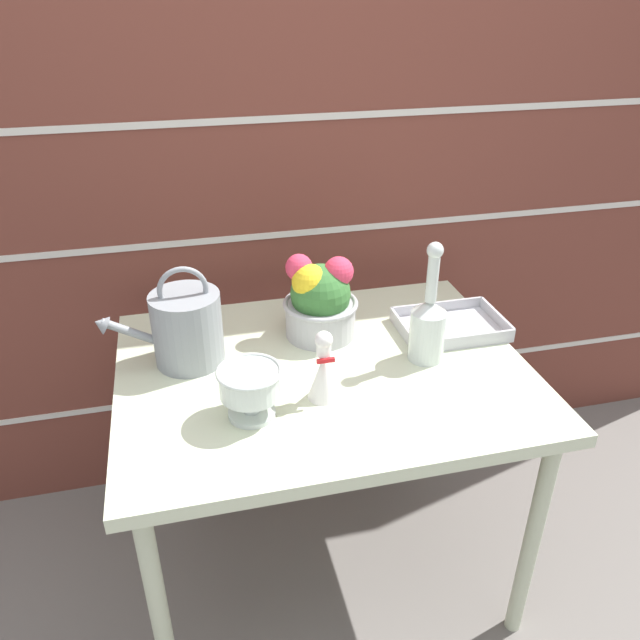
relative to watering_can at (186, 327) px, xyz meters
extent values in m
plane|color=slate|center=(0.34, -0.12, -0.84)|extent=(12.00, 12.00, 0.00)
cube|color=brown|center=(0.34, 0.44, 0.26)|extent=(3.60, 0.08, 2.20)
cube|color=beige|center=(0.34, 0.40, -0.50)|extent=(3.53, 0.00, 0.02)
cube|color=beige|center=(0.34, 0.40, 0.08)|extent=(3.53, 0.00, 0.02)
cube|color=beige|center=(0.34, 0.40, 0.44)|extent=(3.53, 0.00, 0.02)
cube|color=beige|center=(0.34, -0.12, -0.12)|extent=(1.07, 0.83, 0.04)
cylinder|color=beige|center=(-0.13, -0.47, -0.49)|extent=(0.04, 0.04, 0.70)
cylinder|color=beige|center=(0.82, -0.47, -0.49)|extent=(0.04, 0.04, 0.70)
cylinder|color=beige|center=(-0.13, 0.24, -0.49)|extent=(0.04, 0.04, 0.70)
cylinder|color=beige|center=(0.82, 0.24, -0.49)|extent=(0.04, 0.04, 0.70)
cylinder|color=gray|center=(0.00, 0.00, 0.00)|extent=(0.18, 0.18, 0.20)
cylinder|color=gray|center=(-0.14, 0.00, 0.01)|extent=(0.14, 0.02, 0.09)
cone|color=gray|center=(-0.21, 0.00, 0.04)|extent=(0.05, 0.05, 0.06)
torus|color=gray|center=(0.00, 0.00, 0.11)|extent=(0.13, 0.01, 0.13)
cylinder|color=silver|center=(0.13, -0.28, -0.10)|extent=(0.11, 0.11, 0.01)
cylinder|color=silver|center=(0.13, -0.28, -0.07)|extent=(0.04, 0.04, 0.05)
sphere|color=silver|center=(0.13, -0.28, -0.06)|extent=(0.05, 0.05, 0.05)
cylinder|color=silver|center=(0.13, -0.28, -0.01)|extent=(0.14, 0.14, 0.06)
torus|color=silver|center=(0.13, -0.28, 0.02)|extent=(0.15, 0.15, 0.01)
cylinder|color=#ADADB2|center=(0.38, 0.05, -0.05)|extent=(0.20, 0.20, 0.10)
torus|color=#ADADB2|center=(0.38, 0.05, 0.00)|extent=(0.21, 0.21, 0.01)
sphere|color=#387033|center=(0.38, 0.05, 0.03)|extent=(0.17, 0.17, 0.17)
sphere|color=yellow|center=(0.34, 0.04, 0.07)|extent=(0.10, 0.10, 0.10)
sphere|color=#E03856|center=(0.32, 0.08, 0.10)|extent=(0.08, 0.08, 0.08)
sphere|color=#E03856|center=(0.43, 0.05, 0.09)|extent=(0.08, 0.08, 0.08)
cylinder|color=silver|center=(0.62, -0.14, -0.03)|extent=(0.09, 0.09, 0.14)
cone|color=silver|center=(0.62, -0.14, 0.05)|extent=(0.09, 0.09, 0.03)
cylinder|color=silver|center=(0.62, -0.14, 0.13)|extent=(0.03, 0.03, 0.13)
sphere|color=silver|center=(0.62, -0.14, 0.21)|extent=(0.04, 0.04, 0.04)
cone|color=white|center=(0.31, -0.24, -0.04)|extent=(0.08, 0.08, 0.12)
cylinder|color=white|center=(0.31, -0.24, 0.04)|extent=(0.04, 0.04, 0.04)
sphere|color=white|center=(0.31, -0.24, 0.06)|extent=(0.04, 0.04, 0.04)
cube|color=red|center=(0.31, -0.26, 0.02)|extent=(0.04, 0.01, 0.01)
cube|color=#B7B7BC|center=(0.75, -0.01, -0.10)|extent=(0.29, 0.20, 0.01)
cube|color=#B7B7BC|center=(0.75, -0.11, -0.08)|extent=(0.29, 0.01, 0.04)
cube|color=#B7B7BC|center=(0.75, 0.09, -0.08)|extent=(0.29, 0.01, 0.04)
cube|color=#B7B7BC|center=(0.60, -0.01, -0.08)|extent=(0.01, 0.20, 0.04)
cube|color=#B7B7BC|center=(0.90, -0.01, -0.08)|extent=(0.01, 0.20, 0.04)
camera|label=1|loc=(0.01, -1.46, 0.81)|focal=35.00mm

